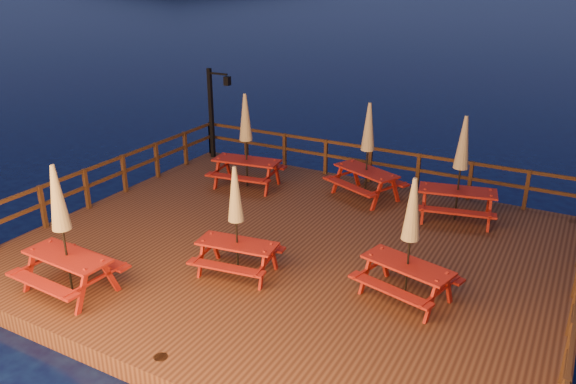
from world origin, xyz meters
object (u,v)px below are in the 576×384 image
lamp_post (215,105)px  picnic_table_2 (367,150)px  picnic_table_0 (246,140)px  picnic_table_1 (62,228)px

lamp_post → picnic_table_2: 5.84m
lamp_post → picnic_table_0: bearing=-37.4°
picnic_table_2 → picnic_table_0: bearing=-141.2°
lamp_post → picnic_table_2: size_ratio=1.12×
lamp_post → picnic_table_0: 3.03m
lamp_post → picnic_table_2: lamp_post is taller
lamp_post → picnic_table_0: size_ratio=1.09×
picnic_table_1 → lamp_post: bearing=109.3°
lamp_post → picnic_table_2: (5.75, -0.95, -0.40)m
picnic_table_0 → picnic_table_1: picnic_table_0 is taller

